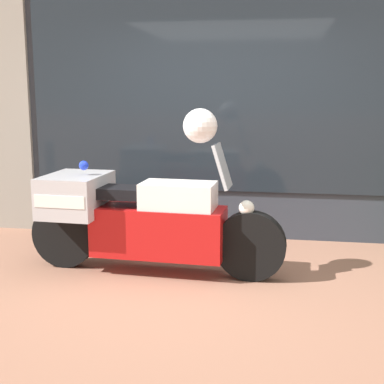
% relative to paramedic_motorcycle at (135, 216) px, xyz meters
% --- Properties ---
extents(ground_plane, '(60.00, 60.00, 0.00)m').
position_rel_paramedic_motorcycle_xyz_m(ground_plane, '(0.64, -0.45, -0.53)').
color(ground_plane, '#8E604C').
extents(shop_building, '(6.14, 0.55, 4.00)m').
position_rel_paramedic_motorcycle_xyz_m(shop_building, '(0.27, 1.54, 1.47)').
color(shop_building, '#333842').
rests_on(shop_building, ground).
extents(window_display, '(4.91, 0.30, 2.05)m').
position_rel_paramedic_motorcycle_xyz_m(window_display, '(0.96, 1.58, -0.05)').
color(window_display, slate).
rests_on(window_display, ground).
extents(paramedic_motorcycle, '(2.44, 0.74, 1.23)m').
position_rel_paramedic_motorcycle_xyz_m(paramedic_motorcycle, '(0.00, 0.00, 0.00)').
color(paramedic_motorcycle, black).
rests_on(paramedic_motorcycle, ground).
extents(white_helmet, '(0.30, 0.30, 0.30)m').
position_rel_paramedic_motorcycle_xyz_m(white_helmet, '(0.62, -0.03, 0.85)').
color(white_helmet, white).
rests_on(white_helmet, paramedic_motorcycle).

